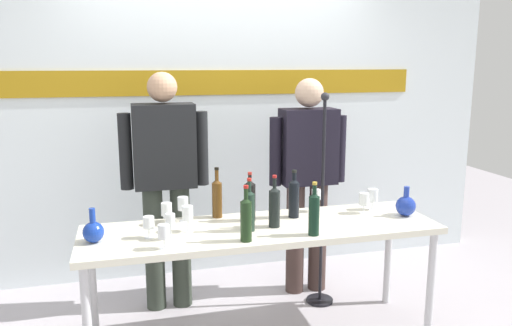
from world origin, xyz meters
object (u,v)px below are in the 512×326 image
wine_bottle_3 (246,218)px  wine_glass_left_3 (167,209)px  wine_bottle_1 (294,197)px  presenter_right (308,172)px  wine_glass_right_0 (364,199)px  wine_glass_left_1 (164,232)px  decanter_blue_right (406,205)px  wine_bottle_5 (217,197)px  wine_glass_left_0 (188,213)px  wine_glass_left_4 (183,204)px  decanter_blue_left (93,231)px  wine_glass_left_2 (170,221)px  display_table (262,236)px  wine_bottle_2 (274,206)px  presenter_left (165,176)px  wine_glass_right_2 (373,195)px  wine_glass_right_1 (316,195)px  wine_bottle_6 (314,212)px  wine_bottle_0 (249,209)px  wine_glass_left_5 (149,223)px  microphone_stand (321,235)px  wine_bottle_4 (250,199)px

wine_bottle_3 → wine_glass_left_3: (-0.41, 0.42, -0.04)m
wine_bottle_1 → wine_glass_left_3: 0.82m
presenter_right → wine_glass_right_0: bearing=-69.1°
wine_glass_left_1 → decanter_blue_right: bearing=7.3°
wine_bottle_5 → wine_glass_left_0: 0.33m
wine_glass_left_1 → wine_bottle_1: bearing=22.7°
decanter_blue_right → wine_glass_left_4: 1.47m
decanter_blue_left → wine_glass_left_2: 0.43m
display_table → wine_glass_left_0: bearing=177.0°
wine_glass_left_4 → wine_glass_left_0: bearing=-89.2°
decanter_blue_right → wine_bottle_1: wine_bottle_1 is taller
wine_bottle_3 → wine_glass_left_4: (-0.30, 0.46, -0.02)m
wine_bottle_2 → presenter_left: bearing=132.7°
wine_glass_left_0 → wine_glass_right_2: 1.30m
wine_bottle_1 → wine_glass_right_1: (0.19, 0.09, -0.03)m
wine_bottle_6 → wine_glass_right_1: 0.49m
display_table → wine_glass_right_2: (0.84, 0.16, 0.17)m
decanter_blue_left → wine_glass_left_4: bearing=26.0°
presenter_left → wine_glass_left_2: presenter_left is taller
wine_bottle_0 → wine_bottle_1: wine_bottle_0 is taller
decanter_blue_left → wine_bottle_2: size_ratio=0.61×
wine_glass_left_5 → decanter_blue_right: bearing=0.2°
decanter_blue_right → microphone_stand: size_ratio=0.13×
decanter_blue_left → wine_glass_left_3: size_ratio=1.42×
presenter_left → presenter_right: size_ratio=1.03×
wine_glass_left_5 → wine_bottle_5: bearing=32.8°
wine_bottle_6 → wine_glass_left_3: size_ratio=2.28×
wine_glass_right_1 → wine_glass_right_2: (0.39, -0.06, -0.01)m
wine_glass_left_4 → wine_glass_right_2: bearing=-3.3°
display_table → decanter_blue_right: size_ratio=11.05×
presenter_right → wine_glass_left_3: (-1.10, -0.44, -0.08)m
wine_glass_left_0 → wine_bottle_2: bearing=-5.2°
wine_glass_left_5 → wine_glass_right_1: bearing=12.6°
wine_bottle_1 → wine_bottle_6: (-0.00, -0.36, -0.00)m
wine_bottle_5 → microphone_stand: (0.80, 0.15, -0.38)m
decanter_blue_right → wine_glass_left_2: 1.55m
wine_bottle_3 → wine_bottle_6: wine_bottle_3 is taller
wine_bottle_2 → wine_glass_right_1: wine_bottle_2 is taller
decanter_blue_right → wine_bottle_3: bearing=-170.1°
wine_bottle_4 → wine_glass_left_3: size_ratio=2.26×
wine_glass_right_1 → wine_bottle_6: bearing=-113.1°
decanter_blue_left → wine_glass_left_0: 0.54m
decanter_blue_right → wine_glass_left_5: bearing=-179.8°
wine_glass_left_2 → wine_glass_left_5: size_ratio=1.19×
wine_glass_left_0 → microphone_stand: bearing=20.5°
wine_bottle_1 → wine_glass_left_3: wine_bottle_1 is taller
presenter_right → wine_glass_left_2: (-1.11, -0.72, -0.07)m
wine_bottle_6 → wine_glass_left_1: size_ratio=2.33×
display_table → decanter_blue_right: bearing=-1.6°
wine_glass_right_1 → wine_glass_right_0: bearing=-22.6°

